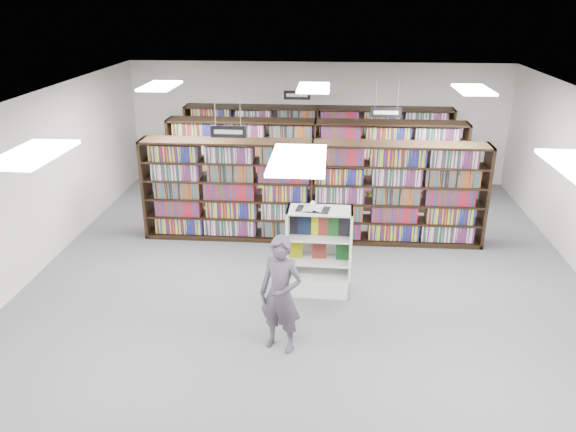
# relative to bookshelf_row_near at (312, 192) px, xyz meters

# --- Properties ---
(floor) EXTENTS (12.00, 12.00, 0.00)m
(floor) POSITION_rel_bookshelf_row_near_xyz_m (0.00, -2.00, -1.05)
(floor) COLOR #55545A
(floor) RESTS_ON ground
(ceiling) EXTENTS (10.00, 12.00, 0.10)m
(ceiling) POSITION_rel_bookshelf_row_near_xyz_m (0.00, -2.00, 2.15)
(ceiling) COLOR white
(ceiling) RESTS_ON wall_back
(wall_back) EXTENTS (10.00, 0.10, 3.20)m
(wall_back) POSITION_rel_bookshelf_row_near_xyz_m (0.00, 4.00, 0.55)
(wall_back) COLOR silver
(wall_back) RESTS_ON ground
(wall_left) EXTENTS (0.10, 12.00, 3.20)m
(wall_left) POSITION_rel_bookshelf_row_near_xyz_m (-5.00, -2.00, 0.55)
(wall_left) COLOR silver
(wall_left) RESTS_ON ground
(bookshelf_row_near) EXTENTS (7.00, 0.60, 2.10)m
(bookshelf_row_near) POSITION_rel_bookshelf_row_near_xyz_m (0.00, 0.00, 0.00)
(bookshelf_row_near) COLOR black
(bookshelf_row_near) RESTS_ON floor
(bookshelf_row_mid) EXTENTS (7.00, 0.60, 2.10)m
(bookshelf_row_mid) POSITION_rel_bookshelf_row_near_xyz_m (0.00, 2.00, 0.00)
(bookshelf_row_mid) COLOR black
(bookshelf_row_mid) RESTS_ON floor
(bookshelf_row_far) EXTENTS (7.00, 0.60, 2.10)m
(bookshelf_row_far) POSITION_rel_bookshelf_row_near_xyz_m (0.00, 3.70, 0.00)
(bookshelf_row_far) COLOR black
(bookshelf_row_far) RESTS_ON floor
(aisle_sign_left) EXTENTS (0.65, 0.02, 0.80)m
(aisle_sign_left) POSITION_rel_bookshelf_row_near_xyz_m (-1.50, -1.00, 1.48)
(aisle_sign_left) COLOR #B2B2B7
(aisle_sign_left) RESTS_ON ceiling
(aisle_sign_right) EXTENTS (0.65, 0.02, 0.80)m
(aisle_sign_right) POSITION_rel_bookshelf_row_near_xyz_m (1.50, 1.00, 1.48)
(aisle_sign_right) COLOR #B2B2B7
(aisle_sign_right) RESTS_ON ceiling
(aisle_sign_center) EXTENTS (0.65, 0.02, 0.80)m
(aisle_sign_center) POSITION_rel_bookshelf_row_near_xyz_m (-0.50, 3.00, 1.48)
(aisle_sign_center) COLOR #B2B2B7
(aisle_sign_center) RESTS_ON ceiling
(troffer_front_left) EXTENTS (0.60, 1.20, 0.04)m
(troffer_front_left) POSITION_rel_bookshelf_row_near_xyz_m (-3.00, -5.00, 2.11)
(troffer_front_left) COLOR white
(troffer_front_left) RESTS_ON ceiling
(troffer_front_center) EXTENTS (0.60, 1.20, 0.04)m
(troffer_front_center) POSITION_rel_bookshelf_row_near_xyz_m (0.00, -5.00, 2.11)
(troffer_front_center) COLOR white
(troffer_front_center) RESTS_ON ceiling
(troffer_back_left) EXTENTS (0.60, 1.20, 0.04)m
(troffer_back_left) POSITION_rel_bookshelf_row_near_xyz_m (-3.00, 0.00, 2.11)
(troffer_back_left) COLOR white
(troffer_back_left) RESTS_ON ceiling
(troffer_back_center) EXTENTS (0.60, 1.20, 0.04)m
(troffer_back_center) POSITION_rel_bookshelf_row_near_xyz_m (0.00, 0.00, 2.11)
(troffer_back_center) COLOR white
(troffer_back_center) RESTS_ON ceiling
(troffer_back_right) EXTENTS (0.60, 1.20, 0.04)m
(troffer_back_right) POSITION_rel_bookshelf_row_near_xyz_m (3.00, 0.00, 2.11)
(troffer_back_right) COLOR white
(troffer_back_right) RESTS_ON ceiling
(endcap_display) EXTENTS (1.11, 0.57, 1.53)m
(endcap_display) POSITION_rel_bookshelf_row_near_xyz_m (0.21, -2.20, -0.54)
(endcap_display) COLOR silver
(endcap_display) RESTS_ON floor
(open_book) EXTENTS (0.58, 0.39, 0.12)m
(open_book) POSITION_rel_bookshelf_row_near_xyz_m (0.08, -2.26, 0.51)
(open_book) COLOR black
(open_book) RESTS_ON endcap_display
(shopper) EXTENTS (0.75, 0.62, 1.76)m
(shopper) POSITION_rel_bookshelf_row_near_xyz_m (-0.29, -3.96, -0.17)
(shopper) COLOR #454049
(shopper) RESTS_ON floor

